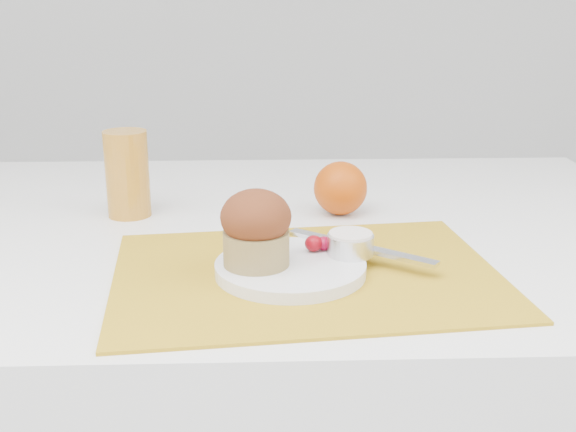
{
  "coord_description": "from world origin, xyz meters",
  "views": [
    {
      "loc": [
        -0.01,
        -0.94,
        1.08
      ],
      "look_at": [
        0.02,
        -0.07,
        0.8
      ],
      "focal_mm": 45.0,
      "sensor_mm": 36.0,
      "label": 1
    }
  ],
  "objects_px": {
    "juice_glass": "(127,174)",
    "muffin": "(256,228)",
    "plate": "(290,268)",
    "orange": "(340,188)"
  },
  "relations": [
    {
      "from": "plate",
      "to": "orange",
      "type": "distance_m",
      "value": 0.26
    },
    {
      "from": "orange",
      "to": "juice_glass",
      "type": "distance_m",
      "value": 0.32
    },
    {
      "from": "juice_glass",
      "to": "muffin",
      "type": "height_order",
      "value": "juice_glass"
    },
    {
      "from": "plate",
      "to": "muffin",
      "type": "xyz_separation_m",
      "value": [
        -0.04,
        -0.0,
        0.05
      ]
    },
    {
      "from": "juice_glass",
      "to": "muffin",
      "type": "xyz_separation_m",
      "value": [
        0.19,
        -0.25,
        -0.0
      ]
    },
    {
      "from": "juice_glass",
      "to": "muffin",
      "type": "relative_size",
      "value": 1.37
    },
    {
      "from": "juice_glass",
      "to": "muffin",
      "type": "distance_m",
      "value": 0.32
    },
    {
      "from": "muffin",
      "to": "juice_glass",
      "type": "bearing_deg",
      "value": 127.19
    },
    {
      "from": "orange",
      "to": "juice_glass",
      "type": "bearing_deg",
      "value": 179.3
    },
    {
      "from": "orange",
      "to": "muffin",
      "type": "height_order",
      "value": "muffin"
    }
  ]
}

